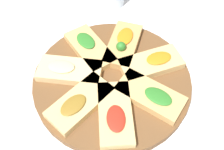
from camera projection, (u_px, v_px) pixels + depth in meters
ground_plane at (112, 83)px, 0.67m from camera, size 3.00×3.00×0.00m
serving_board at (112, 80)px, 0.67m from camera, size 0.40×0.40×0.02m
focaccia_slice_0 at (80, 102)px, 0.60m from camera, size 0.17×0.10×0.03m
focaccia_slice_1 at (115, 114)px, 0.58m from camera, size 0.15×0.17×0.03m
focaccia_slice_2 at (151, 95)px, 0.61m from camera, size 0.12×0.17×0.03m
focaccia_slice_3 at (152, 63)px, 0.67m from camera, size 0.17×0.12×0.03m
focaccia_slice_4 at (123, 44)px, 0.71m from camera, size 0.17×0.15×0.04m
focaccia_slice_5 at (90, 48)px, 0.70m from camera, size 0.08×0.16×0.03m
focaccia_slice_6 at (69, 70)px, 0.66m from camera, size 0.17×0.16×0.03m
plate_right at (212, 11)px, 0.83m from camera, size 0.19×0.19×0.02m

